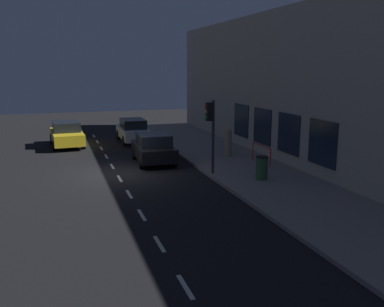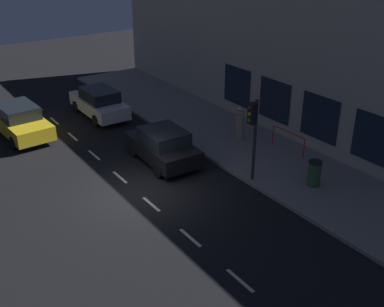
% 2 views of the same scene
% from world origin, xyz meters
% --- Properties ---
extents(ground_plane, '(60.00, 60.00, 0.00)m').
position_xyz_m(ground_plane, '(0.00, 0.00, 0.00)').
color(ground_plane, black).
extents(sidewalk, '(4.50, 32.00, 0.15)m').
position_xyz_m(sidewalk, '(6.25, 0.00, 0.07)').
color(sidewalk, gray).
rests_on(sidewalk, ground).
extents(building_facade, '(0.65, 32.00, 8.03)m').
position_xyz_m(building_facade, '(8.80, 0.00, 4.01)').
color(building_facade, '#B2A893').
rests_on(building_facade, ground).
extents(lane_centre_line, '(0.12, 27.20, 0.01)m').
position_xyz_m(lane_centre_line, '(0.00, -1.00, 0.00)').
color(lane_centre_line, beige).
rests_on(lane_centre_line, ground).
extents(traffic_light, '(0.48, 0.32, 3.41)m').
position_xyz_m(traffic_light, '(4.14, -1.86, 2.53)').
color(traffic_light, '#2D2D30').
rests_on(traffic_light, sidewalk).
extents(parked_car_0, '(2.05, 3.91, 1.58)m').
position_xyz_m(parked_car_0, '(2.25, 1.79, 0.79)').
color(parked_car_0, black).
rests_on(parked_car_0, ground).
extents(parked_car_1, '(1.82, 4.32, 1.58)m').
position_xyz_m(parked_car_1, '(2.35, 8.66, 0.79)').
color(parked_car_1, silver).
rests_on(parked_car_1, ground).
extents(parked_car_2, '(2.13, 4.48, 1.58)m').
position_xyz_m(parked_car_2, '(-2.02, 8.37, 0.79)').
color(parked_car_2, gold).
rests_on(parked_car_2, ground).
extents(pedestrian_0, '(0.45, 0.45, 1.64)m').
position_xyz_m(pedestrian_0, '(6.46, 1.62, 0.89)').
color(pedestrian_0, gray).
rests_on(pedestrian_0, sidewalk).
extents(trash_bin, '(0.55, 0.55, 1.04)m').
position_xyz_m(trash_bin, '(5.92, -3.60, 0.67)').
color(trash_bin, '#2D5633').
rests_on(trash_bin, sidewalk).
extents(red_railing, '(0.05, 2.00, 0.97)m').
position_xyz_m(red_railing, '(7.35, -0.74, 0.87)').
color(red_railing, red).
rests_on(red_railing, sidewalk).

